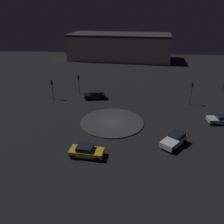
% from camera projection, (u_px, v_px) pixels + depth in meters
% --- Properties ---
extents(ground_plane, '(116.89, 116.89, 0.00)m').
position_uv_depth(ground_plane, '(112.00, 122.00, 34.87)').
color(ground_plane, black).
extents(roundabout_island, '(9.87, 9.87, 0.16)m').
position_uv_depth(roundabout_island, '(112.00, 122.00, 34.83)').
color(roundabout_island, '#383838').
rests_on(roundabout_island, ground_plane).
extents(car_silver, '(4.61, 2.23, 1.36)m').
position_uv_depth(car_silver, '(223.00, 119.00, 34.30)').
color(car_silver, silver).
rests_on(car_silver, ground_plane).
extents(car_black, '(4.30, 2.59, 1.54)m').
position_uv_depth(car_black, '(95.00, 95.00, 43.56)').
color(car_black, black).
rests_on(car_black, ground_plane).
extents(car_white, '(3.85, 4.20, 1.54)m').
position_uv_depth(car_white, '(174.00, 140.00, 28.83)').
color(car_white, white).
rests_on(car_white, ground_plane).
extents(car_yellow, '(4.15, 2.31, 1.45)m').
position_uv_depth(car_yellow, '(86.00, 151.00, 26.64)').
color(car_yellow, gold).
rests_on(car_yellow, ground_plane).
extents(traffic_light_northwest, '(0.40, 0.37, 3.88)m').
position_uv_depth(traffic_light_northwest, '(52.00, 86.00, 42.47)').
color(traffic_light_northwest, '#2D2D2D').
rests_on(traffic_light_northwest, ground_plane).
extents(traffic_light_northeast, '(0.40, 0.37, 4.19)m').
position_uv_depth(traffic_light_northeast, '(192.00, 89.00, 40.09)').
color(traffic_light_northeast, '#2D2D2D').
rests_on(traffic_light_northeast, ground_plane).
extents(traffic_light_northwest_near, '(0.37, 0.40, 3.77)m').
position_uv_depth(traffic_light_northwest_near, '(79.00, 81.00, 45.68)').
color(traffic_light_northwest_near, '#2D2D2D').
rests_on(traffic_light_northwest_near, ground_plane).
extents(store_building, '(34.39, 16.99, 8.46)m').
position_uv_depth(store_building, '(120.00, 47.00, 76.25)').
color(store_building, '#B7B299').
rests_on(store_building, ground_plane).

